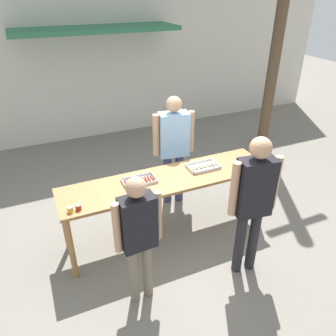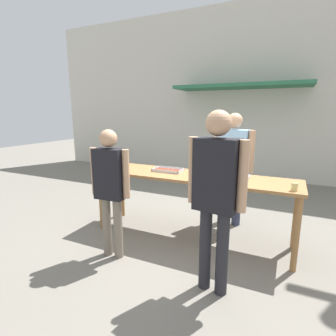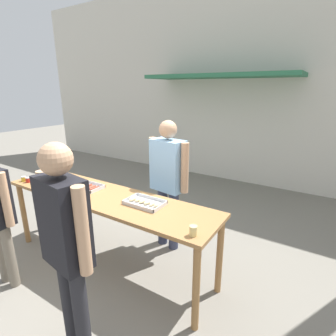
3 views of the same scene
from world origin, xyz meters
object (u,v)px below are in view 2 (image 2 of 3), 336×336
at_px(food_tray_buns, 232,176).
at_px(beer_cup, 294,187).
at_px(food_tray_sausages, 168,170).
at_px(person_server_behind_table, 233,160).
at_px(condiment_jar_mustard, 105,167).
at_px(person_customer_with_cup, 216,187).
at_px(person_customer_holding_hotdog, 110,183).
at_px(condiment_jar_ketchup, 110,168).

relative_size(food_tray_buns, beer_cup, 4.65).
height_order(food_tray_sausages, person_server_behind_table, person_server_behind_table).
distance_m(condiment_jar_mustard, person_customer_with_cup, 2.05).
height_order(food_tray_sausages, person_customer_holding_hotdog, person_customer_holding_hotdog).
bearing_deg(food_tray_sausages, person_customer_holding_hotdog, -109.88).
relative_size(food_tray_sausages, food_tray_buns, 1.00).
bearing_deg(food_tray_buns, beer_cup, -21.15).
bearing_deg(person_customer_with_cup, food_tray_sausages, -38.47).
height_order(condiment_jar_ketchup, person_customer_with_cup, person_customer_with_cup).
bearing_deg(person_customer_holding_hotdog, beer_cup, -165.44).
relative_size(beer_cup, person_server_behind_table, 0.05).
bearing_deg(person_server_behind_table, person_customer_holding_hotdog, -117.07).
bearing_deg(beer_cup, person_customer_with_cup, -132.30).
distance_m(person_customer_holding_hotdog, person_customer_with_cup, 1.33).
xyz_separation_m(food_tray_sausages, condiment_jar_mustard, (-0.91, -0.29, 0.02)).
relative_size(food_tray_sausages, condiment_jar_mustard, 6.25).
bearing_deg(condiment_jar_ketchup, person_customer_with_cup, -22.78).
xyz_separation_m(condiment_jar_ketchup, person_server_behind_table, (1.62, 0.97, 0.08)).
relative_size(condiment_jar_mustard, person_customer_holding_hotdog, 0.04).
bearing_deg(person_customer_with_cup, condiment_jar_ketchup, -14.63).
distance_m(food_tray_buns, person_customer_with_cup, 1.05).
xyz_separation_m(food_tray_sausages, food_tray_buns, (0.93, -0.00, 0.01)).
bearing_deg(condiment_jar_ketchup, person_customer_holding_hotdog, -53.00).
bearing_deg(food_tray_buns, condiment_jar_ketchup, -170.84).
bearing_deg(condiment_jar_ketchup, food_tray_buns, 9.16).
xyz_separation_m(food_tray_buns, condiment_jar_mustard, (-1.84, -0.29, 0.01)).
distance_m(condiment_jar_mustard, beer_cup, 2.58).
height_order(food_tray_sausages, person_customer_with_cup, person_customer_with_cup).
xyz_separation_m(condiment_jar_mustard, person_customer_holding_hotdog, (0.58, -0.64, -0.01)).
distance_m(beer_cup, person_customer_with_cup, 1.03).
xyz_separation_m(beer_cup, person_customer_with_cup, (-0.69, -0.75, 0.11)).
relative_size(person_server_behind_table, person_customer_holding_hotdog, 1.11).
bearing_deg(condiment_jar_ketchup, condiment_jar_mustard, -175.95).
height_order(food_tray_buns, condiment_jar_mustard, condiment_jar_mustard).
relative_size(food_tray_sausages, person_server_behind_table, 0.24).
height_order(condiment_jar_mustard, person_server_behind_table, person_server_behind_table).
xyz_separation_m(food_tray_sausages, beer_cup, (1.67, -0.29, 0.03)).
distance_m(food_tray_sausages, condiment_jar_ketchup, 0.87).
xyz_separation_m(food_tray_buns, person_customer_holding_hotdog, (-1.26, -0.93, 0.00)).
xyz_separation_m(food_tray_buns, person_customer_with_cup, (0.06, -1.04, 0.13)).
bearing_deg(person_customer_with_cup, person_server_behind_table, -75.74).
bearing_deg(person_customer_holding_hotdog, condiment_jar_ketchup, -56.19).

